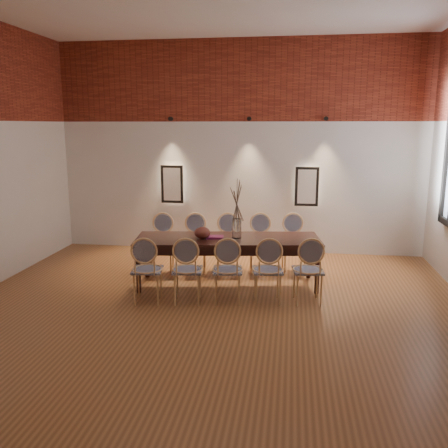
# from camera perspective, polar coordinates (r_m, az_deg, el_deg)

# --- Properties ---
(floor) EXTENTS (7.00, 7.00, 0.02)m
(floor) POSITION_cam_1_polar(r_m,az_deg,el_deg) (6.16, -2.03, -11.59)
(floor) COLOR #995E31
(floor) RESTS_ON ground
(wall_back) EXTENTS (7.00, 0.10, 4.00)m
(wall_back) POSITION_cam_1_polar(r_m,az_deg,el_deg) (9.18, 1.83, 9.10)
(wall_back) COLOR silver
(wall_back) RESTS_ON ground
(wall_front) EXTENTS (7.00, 0.10, 4.00)m
(wall_front) POSITION_cam_1_polar(r_m,az_deg,el_deg) (2.30, -18.18, 0.14)
(wall_front) COLOR silver
(wall_front) RESTS_ON ground
(brick_band_back) EXTENTS (7.00, 0.02, 1.50)m
(brick_band_back) POSITION_cam_1_polar(r_m,az_deg,el_deg) (9.14, 1.83, 16.94)
(brick_band_back) COLOR maroon
(brick_band_back) RESTS_ON ground
(niche_left) EXTENTS (0.36, 0.06, 0.66)m
(niche_left) POSITION_cam_1_polar(r_m,az_deg,el_deg) (9.38, -6.22, 4.80)
(niche_left) COLOR #FFEAC6
(niche_left) RESTS_ON wall_back
(niche_right) EXTENTS (0.36, 0.06, 0.66)m
(niche_right) POSITION_cam_1_polar(r_m,az_deg,el_deg) (9.09, 9.93, 4.47)
(niche_right) COLOR #FFEAC6
(niche_right) RESTS_ON wall_back
(spot_fixture_left) EXTENTS (0.08, 0.10, 0.08)m
(spot_fixture_left) POSITION_cam_1_polar(r_m,az_deg,el_deg) (9.28, -6.44, 12.46)
(spot_fixture_left) COLOR black
(spot_fixture_left) RESTS_ON wall_back
(spot_fixture_mid) EXTENTS (0.08, 0.10, 0.08)m
(spot_fixture_mid) POSITION_cam_1_polar(r_m,az_deg,el_deg) (9.02, 3.05, 12.54)
(spot_fixture_mid) COLOR black
(spot_fixture_mid) RESTS_ON wall_back
(spot_fixture_right) EXTENTS (0.08, 0.10, 0.08)m
(spot_fixture_right) POSITION_cam_1_polar(r_m,az_deg,el_deg) (9.00, 12.17, 12.29)
(spot_fixture_right) COLOR black
(spot_fixture_right) RESTS_ON wall_back
(dining_table) EXTENTS (2.88, 1.25, 0.75)m
(dining_table) POSITION_cam_1_polar(r_m,az_deg,el_deg) (7.32, 0.44, -4.54)
(dining_table) COLOR #33140F
(dining_table) RESTS_ON floor
(chair_near_a) EXTENTS (0.49, 0.49, 0.94)m
(chair_near_a) POSITION_cam_1_polar(r_m,az_deg,el_deg) (6.69, -9.21, -5.43)
(chair_near_a) COLOR #E7B779
(chair_near_a) RESTS_ON floor
(chair_near_b) EXTENTS (0.49, 0.49, 0.94)m
(chair_near_b) POSITION_cam_1_polar(r_m,az_deg,el_deg) (6.62, -4.43, -5.50)
(chair_near_b) COLOR #E7B779
(chair_near_b) RESTS_ON floor
(chair_near_c) EXTENTS (0.49, 0.49, 0.94)m
(chair_near_c) POSITION_cam_1_polar(r_m,az_deg,el_deg) (6.60, 0.43, -5.53)
(chair_near_c) COLOR #E7B779
(chair_near_c) RESTS_ON floor
(chair_near_d) EXTENTS (0.49, 0.49, 0.94)m
(chair_near_d) POSITION_cam_1_polar(r_m,az_deg,el_deg) (6.62, 5.28, -5.52)
(chair_near_d) COLOR #E7B779
(chair_near_d) RESTS_ON floor
(chair_near_e) EXTENTS (0.49, 0.49, 0.94)m
(chair_near_e) POSITION_cam_1_polar(r_m,az_deg,el_deg) (6.69, 10.07, -5.48)
(chair_near_e) COLOR #E7B779
(chair_near_e) RESTS_ON floor
(chair_far_a) EXTENTS (0.49, 0.49, 0.94)m
(chair_far_a) POSITION_cam_1_polar(r_m,az_deg,el_deg) (8.08, -7.48, -2.37)
(chair_far_a) COLOR #E7B779
(chair_far_a) RESTS_ON floor
(chair_far_b) EXTENTS (0.49, 0.49, 0.94)m
(chair_far_b) POSITION_cam_1_polar(r_m,az_deg,el_deg) (8.02, -3.53, -2.39)
(chair_far_b) COLOR #E7B779
(chair_far_b) RESTS_ON floor
(chair_far_c) EXTENTS (0.49, 0.49, 0.94)m
(chair_far_c) POSITION_cam_1_polar(r_m,az_deg,el_deg) (8.00, 0.46, -2.41)
(chair_far_c) COLOR #E7B779
(chair_far_c) RESTS_ON floor
(chair_far_d) EXTENTS (0.49, 0.49, 0.94)m
(chair_far_d) POSITION_cam_1_polar(r_m,az_deg,el_deg) (8.02, 4.45, -2.41)
(chair_far_d) COLOR #E7B779
(chair_far_d) RESTS_ON floor
(chair_far_e) EXTENTS (0.49, 0.49, 0.94)m
(chair_far_e) POSITION_cam_1_polar(r_m,az_deg,el_deg) (8.07, 8.41, -2.40)
(chair_far_e) COLOR #E7B779
(chair_far_e) RESTS_ON floor
(vase) EXTENTS (0.14, 0.14, 0.30)m
(vase) POSITION_cam_1_polar(r_m,az_deg,el_deg) (7.19, 1.54, -0.52)
(vase) COLOR silver
(vase) RESTS_ON dining_table
(dried_branches) EXTENTS (0.50, 0.50, 0.70)m
(dried_branches) POSITION_cam_1_polar(r_m,az_deg,el_deg) (7.11, 1.56, 3.02)
(dried_branches) COLOR #4B3A2D
(dried_branches) RESTS_ON vase
(bowl) EXTENTS (0.24, 0.24, 0.18)m
(bowl) POSITION_cam_1_polar(r_m,az_deg,el_deg) (7.17, -2.62, -1.07)
(bowl) COLOR maroon
(bowl) RESTS_ON dining_table
(book) EXTENTS (0.28, 0.21, 0.03)m
(book) POSITION_cam_1_polar(r_m,az_deg,el_deg) (7.21, -1.11, -1.59)
(book) COLOR #811E50
(book) RESTS_ON dining_table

